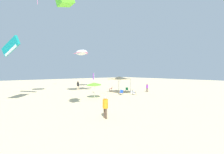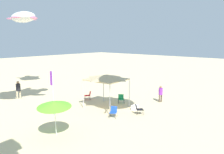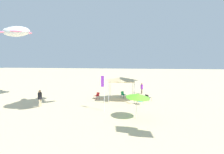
% 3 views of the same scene
% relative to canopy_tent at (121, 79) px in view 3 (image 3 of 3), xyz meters
% --- Properties ---
extents(ground, '(120.00, 120.00, 0.10)m').
position_rel_canopy_tent_xyz_m(ground, '(-0.50, -0.16, -2.73)').
color(ground, beige).
extents(canopy_tent, '(3.23, 3.04, 2.94)m').
position_rel_canopy_tent_xyz_m(canopy_tent, '(0.00, 0.00, 0.00)').
color(canopy_tent, '#B7B7BC').
rests_on(canopy_tent, ground).
extents(beach_umbrella, '(2.12, 2.11, 2.41)m').
position_rel_canopy_tent_xyz_m(beach_umbrella, '(-1.87, 6.65, -0.60)').
color(beach_umbrella, silver).
rests_on(beach_umbrella, ground).
extents(folding_chair_left_of_tent, '(0.80, 0.81, 0.82)m').
position_rel_canopy_tent_xyz_m(folding_chair_left_of_tent, '(-3.24, -0.29, -2.21)').
color(folding_chair_left_of_tent, black).
rests_on(folding_chair_left_of_tent, ground).
extents(folding_chair_near_cooler, '(0.77, 0.80, 0.82)m').
position_rel_canopy_tent_xyz_m(folding_chair_near_cooler, '(3.20, -0.77, -2.21)').
color(folding_chair_near_cooler, black).
rests_on(folding_chair_near_cooler, ground).
extents(folding_chair_right_of_tent, '(0.81, 0.81, 0.82)m').
position_rel_canopy_tent_xyz_m(folding_chair_right_of_tent, '(-0.12, -1.90, -2.21)').
color(folding_chair_right_of_tent, black).
rests_on(folding_chair_right_of_tent, ground).
extents(folding_chair_facing_ocean, '(0.75, 0.79, 0.82)m').
position_rel_canopy_tent_xyz_m(folding_chair_facing_ocean, '(-2.17, 1.53, -2.21)').
color(folding_chair_facing_ocean, black).
rests_on(folding_chair_facing_ocean, ground).
extents(cooler_box, '(0.44, 0.64, 0.40)m').
position_rel_canopy_tent_xyz_m(cooler_box, '(-2.31, -1.08, -2.48)').
color(cooler_box, white).
rests_on(cooler_box, ground).
extents(banner_flag, '(0.36, 0.06, 3.65)m').
position_rel_canopy_tent_xyz_m(banner_flag, '(1.48, 4.49, -0.48)').
color(banner_flag, silver).
rests_on(banner_flag, ground).
extents(person_kite_handler, '(0.43, 0.49, 1.83)m').
position_rel_canopy_tent_xyz_m(person_kite_handler, '(8.62, 3.76, -1.61)').
color(person_kite_handler, '#C6B28C').
rests_on(person_kite_handler, ground).
extents(person_far_stroller, '(0.38, 0.42, 1.60)m').
position_rel_canopy_tent_xyz_m(person_far_stroller, '(-2.68, -4.72, -1.74)').
color(person_far_stroller, brown).
rests_on(person_far_stroller, ground).
extents(kite_turtle_white, '(4.46, 4.24, 1.54)m').
position_rel_canopy_tent_xyz_m(kite_turtle_white, '(13.20, 0.33, 5.87)').
color(kite_turtle_white, white).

